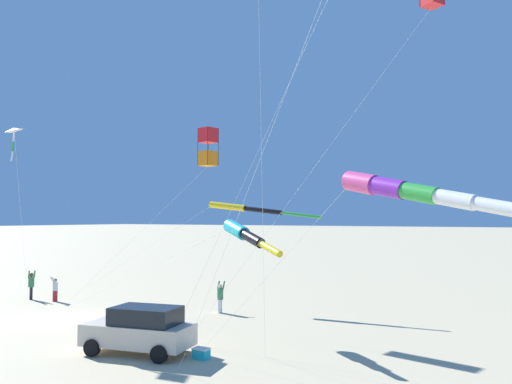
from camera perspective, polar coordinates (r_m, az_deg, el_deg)
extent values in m
plane|color=#C6B58C|center=(29.33, -19.84, -13.25)|extent=(600.00, 600.00, 0.00)
cube|color=beige|center=(21.44, -13.03, -15.23)|extent=(4.60, 2.74, 0.84)
cube|color=black|center=(21.12, -12.19, -13.33)|extent=(2.87, 2.15, 0.68)
cylinder|color=black|center=(21.58, -17.83, -16.23)|extent=(0.69, 0.36, 0.66)
cylinder|color=black|center=(23.06, -15.01, -15.39)|extent=(0.69, 0.36, 0.66)
cylinder|color=black|center=(20.04, -10.76, -17.37)|extent=(0.69, 0.36, 0.66)
cylinder|color=black|center=(21.63, -8.27, -16.30)|extent=(0.69, 0.36, 0.66)
cube|color=#1EB7C6|center=(20.41, -6.14, -17.57)|extent=(0.60, 0.40, 0.36)
cube|color=white|center=(20.36, -6.14, -16.99)|extent=(0.62, 0.42, 0.06)
cube|color=#232328|center=(37.14, -23.82, -10.31)|extent=(0.36, 0.30, 0.82)
cylinder|color=#3D7F51|center=(37.04, -23.80, -9.17)|extent=(0.51, 0.51, 0.68)
sphere|color=brown|center=(36.99, -23.78, -8.45)|extent=(0.26, 0.26, 0.26)
cylinder|color=#3D7F51|center=(36.84, -23.49, -8.41)|extent=(0.41, 0.29, 0.51)
cylinder|color=#3D7F51|center=(36.81, -24.02, -8.40)|extent=(0.41, 0.29, 0.51)
cube|color=#B72833|center=(35.76, -21.52, -10.76)|extent=(0.20, 0.29, 0.68)
cylinder|color=silver|center=(35.68, -21.50, -9.77)|extent=(0.38, 0.38, 0.57)
sphere|color=brown|center=(35.63, -21.49, -9.14)|extent=(0.21, 0.21, 0.21)
cylinder|color=silver|center=(35.45, -21.61, -9.11)|extent=(0.17, 0.36, 0.43)
cylinder|color=silver|center=(35.70, -21.79, -9.07)|extent=(0.17, 0.36, 0.43)
cube|color=silver|center=(29.53, -4.02, -12.60)|extent=(0.23, 0.32, 0.75)
cylinder|color=#3D7F51|center=(29.43, -4.01, -11.29)|extent=(0.43, 0.43, 0.62)
sphere|color=beige|center=(29.37, -4.01, -10.47)|extent=(0.23, 0.23, 0.23)
cylinder|color=#3D7F51|center=(29.55, -4.21, -10.34)|extent=(0.20, 0.39, 0.47)
cylinder|color=#3D7F51|center=(29.46, -3.63, -10.37)|extent=(0.20, 0.39, 0.47)
cylinder|color=white|center=(20.91, 5.34, 1.12)|extent=(9.75, 3.02, 13.63)
cube|color=red|center=(28.19, -5.36, 6.31)|extent=(0.94, 0.94, 0.80)
cube|color=orange|center=(28.01, -5.37, 3.73)|extent=(0.94, 0.94, 0.80)
cylinder|color=black|center=(28.07, -4.21, 5.03)|extent=(0.02, 0.02, 2.08)
cylinder|color=black|center=(28.65, -5.31, 4.87)|extent=(0.02, 0.02, 2.08)
cylinder|color=black|center=(27.54, -5.43, 5.19)|extent=(0.02, 0.02, 2.08)
cylinder|color=black|center=(28.13, -6.52, 5.02)|extent=(0.02, 0.02, 2.08)
cylinder|color=white|center=(31.72, -13.54, -5.10)|extent=(11.41, 0.42, 8.19)
cylinder|color=yellow|center=(32.29, -3.22, -1.61)|extent=(2.59, 0.52, 0.67)
cylinder|color=black|center=(31.04, 0.77, -2.08)|extent=(2.57, 0.41, 0.56)
cylinder|color=green|center=(29.95, 5.07, -2.57)|extent=(2.56, 0.30, 0.46)
cylinder|color=white|center=(35.08, -12.75, -6.58)|extent=(9.53, 2.67, 6.12)
pyramid|color=white|center=(29.62, -25.42, 6.33)|extent=(1.35, 1.13, 0.33)
cylinder|color=black|center=(29.62, -25.39, 6.20)|extent=(0.40, 0.94, 0.30)
cylinder|color=white|center=(29.57, -25.44, 5.60)|extent=(0.12, 0.14, 0.52)
cylinder|color=green|center=(29.48, -25.51, 4.62)|extent=(0.14, 0.15, 0.52)
cylinder|color=white|center=(29.40, -25.59, 3.62)|extent=(0.14, 0.15, 0.53)
cylinder|color=white|center=(32.96, -24.70, -3.38)|extent=(5.59, 4.93, 9.86)
cylinder|color=#1EB7C6|center=(24.26, -2.21, -4.21)|extent=(1.83, 1.44, 0.98)
cylinder|color=black|center=(22.83, -0.43, -5.21)|extent=(1.71, 1.27, 0.81)
cylinder|color=yellow|center=(21.44, 1.59, -6.34)|extent=(1.59, 1.10, 0.64)
cylinder|color=white|center=(28.86, -12.63, -8.68)|extent=(11.62, 0.21, 4.83)
cylinder|color=#EF4C93|center=(18.58, 11.65, 1.01)|extent=(1.54, 1.20, 0.94)
cylinder|color=purple|center=(17.76, 14.60, 0.47)|extent=(1.50, 1.12, 0.86)
cylinder|color=green|center=(16.99, 17.82, -0.13)|extent=(1.45, 1.04, 0.78)
cylinder|color=white|center=(16.28, 21.34, -0.79)|extent=(1.41, 0.96, 0.71)
cylinder|color=white|center=(15.64, 25.16, -1.49)|extent=(1.36, 0.88, 0.63)
cylinder|color=white|center=(20.06, 1.79, -8.86)|extent=(6.08, 0.67, 6.54)
cylinder|color=white|center=(14.00, 2.43, 8.70)|extent=(10.19, 4.10, 16.33)
cylinder|color=white|center=(17.79, 2.76, 9.98)|extent=(12.02, 2.57, 18.64)
cylinder|color=white|center=(17.44, 0.55, 7.82)|extent=(2.55, 4.97, 17.19)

